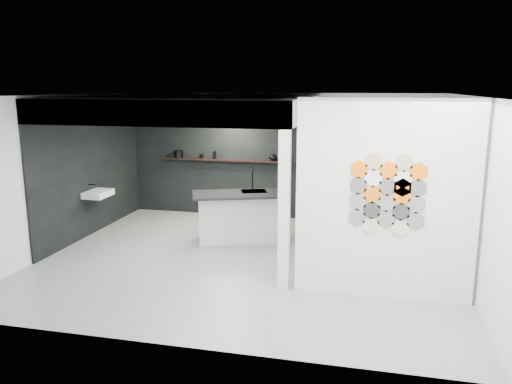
% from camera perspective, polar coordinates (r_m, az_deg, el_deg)
% --- Properties ---
extents(floor, '(7.00, 6.00, 0.01)m').
position_cam_1_polar(floor, '(8.70, -1.10, -7.84)').
color(floor, gray).
extents(partition_panel, '(2.45, 0.15, 2.80)m').
position_cam_1_polar(partition_panel, '(7.10, 14.50, -0.96)').
color(partition_panel, silver).
rests_on(partition_panel, floor).
extents(bay_clad_back, '(4.40, 0.04, 2.35)m').
position_cam_1_polar(bay_clad_back, '(11.53, -3.81, 3.15)').
color(bay_clad_back, black).
rests_on(bay_clad_back, floor).
extents(bay_clad_left, '(0.04, 4.00, 2.35)m').
position_cam_1_polar(bay_clad_left, '(10.62, -18.23, 1.80)').
color(bay_clad_left, black).
rests_on(bay_clad_left, floor).
extents(bulkhead, '(4.40, 4.00, 0.40)m').
position_cam_1_polar(bulkhead, '(9.53, -7.38, 9.53)').
color(bulkhead, silver).
rests_on(bulkhead, corner_column).
extents(corner_column, '(0.16, 0.16, 2.35)m').
position_cam_1_polar(corner_column, '(7.25, 3.24, -2.16)').
color(corner_column, silver).
rests_on(corner_column, floor).
extents(fascia_beam, '(4.40, 0.16, 0.40)m').
position_cam_1_polar(fascia_beam, '(7.76, -12.34, 8.80)').
color(fascia_beam, silver).
rests_on(fascia_beam, corner_column).
extents(wall_basin, '(0.40, 0.60, 0.12)m').
position_cam_1_polar(wall_basin, '(10.40, -17.59, -0.19)').
color(wall_basin, silver).
rests_on(wall_basin, bay_clad_left).
extents(display_shelf, '(3.00, 0.15, 0.04)m').
position_cam_1_polar(display_shelf, '(11.38, -3.48, 3.67)').
color(display_shelf, black).
rests_on(display_shelf, bay_clad_back).
extents(kitchen_island, '(1.98, 1.39, 1.46)m').
position_cam_1_polar(kitchen_island, '(9.64, -1.77, -2.73)').
color(kitchen_island, silver).
rests_on(kitchen_island, floor).
extents(stockpot, '(0.22, 0.22, 0.17)m').
position_cam_1_polar(stockpot, '(11.74, -8.84, 4.31)').
color(stockpot, black).
rests_on(stockpot, display_shelf).
extents(kettle, '(0.18, 0.18, 0.14)m').
position_cam_1_polar(kettle, '(11.11, 1.97, 3.96)').
color(kettle, black).
rests_on(kettle, display_shelf).
extents(glass_bowl, '(0.17, 0.17, 0.10)m').
position_cam_1_polar(glass_bowl, '(11.06, 3.25, 3.81)').
color(glass_bowl, gray).
rests_on(glass_bowl, display_shelf).
extents(glass_vase, '(0.11, 0.11, 0.14)m').
position_cam_1_polar(glass_vase, '(11.06, 3.25, 3.91)').
color(glass_vase, gray).
rests_on(glass_vase, display_shelf).
extents(bottle_dark, '(0.07, 0.07, 0.17)m').
position_cam_1_polar(bottle_dark, '(11.44, -4.74, 4.24)').
color(bottle_dark, black).
rests_on(bottle_dark, display_shelf).
extents(utensil_cup, '(0.10, 0.10, 0.10)m').
position_cam_1_polar(utensil_cup, '(11.54, -6.22, 4.09)').
color(utensil_cup, black).
rests_on(utensil_cup, display_shelf).
extents(hex_tile_cluster, '(1.04, 0.02, 1.16)m').
position_cam_1_polar(hex_tile_cluster, '(7.00, 14.83, -0.29)').
color(hex_tile_cluster, '#66635E').
rests_on(hex_tile_cluster, partition_panel).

